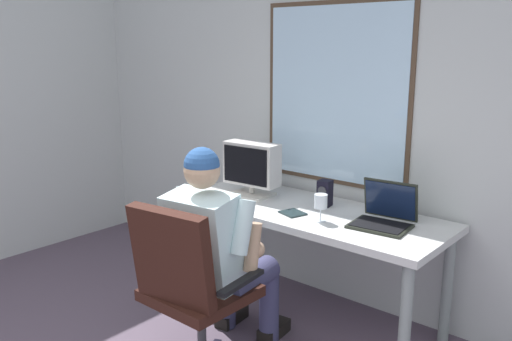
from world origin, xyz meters
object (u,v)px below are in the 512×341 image
object	(u,v)px
desk_speaker	(325,193)
crt_monitor	(252,166)
person_seated	(217,248)
office_chair	(187,280)
desk	(307,221)
wine_glass	(321,203)
laptop	(385,214)
cd_case	(293,213)

from	to	relation	value
desk_speaker	crt_monitor	bearing A→B (deg)	-167.02
person_seated	crt_monitor	distance (m)	0.85
office_chair	desk_speaker	size ratio (longest dim) A/B	5.75
desk	wine_glass	world-z (taller)	wine_glass
desk	person_seated	distance (m)	0.71
desk	desk_speaker	world-z (taller)	desk_speaker
person_seated	crt_monitor	bearing A→B (deg)	117.33
laptop	desk_speaker	distance (m)	0.47
office_chair	person_seated	distance (m)	0.27
crt_monitor	desk_speaker	bearing A→B (deg)	12.98
wine_glass	desk_speaker	distance (m)	0.32
desk	laptop	bearing A→B (deg)	4.58
crt_monitor	wine_glass	size ratio (longest dim) A/B	2.45
desk	crt_monitor	world-z (taller)	crt_monitor
desk	office_chair	xyz separation A→B (m)	(-0.08, -0.96, -0.09)
office_chair	desk	bearing A→B (deg)	85.44
person_seated	cd_case	size ratio (longest dim) A/B	7.19
crt_monitor	office_chair	bearing A→B (deg)	-67.71
office_chair	person_seated	xyz separation A→B (m)	(-0.03, 0.25, 0.09)
wine_glass	desk_speaker	bearing A→B (deg)	118.94
office_chair	desk_speaker	world-z (taller)	office_chair
crt_monitor	desk_speaker	size ratio (longest dim) A/B	2.37
person_seated	cd_case	xyz separation A→B (m)	(0.09, 0.56, 0.09)
desk	person_seated	size ratio (longest dim) A/B	1.44
office_chair	cd_case	bearing A→B (deg)	85.39
laptop	desk_speaker	world-z (taller)	laptop
desk	desk_speaker	bearing A→B (deg)	69.86
wine_glass	desk_speaker	size ratio (longest dim) A/B	0.97
desk	wine_glass	bearing A→B (deg)	-37.09
cd_case	crt_monitor	bearing A→B (deg)	162.29
crt_monitor	cd_case	bearing A→B (deg)	-17.71
cd_case	person_seated	bearing A→B (deg)	-99.33
person_seated	cd_case	distance (m)	0.58
laptop	cd_case	size ratio (longest dim) A/B	2.03
laptop	cd_case	xyz separation A→B (m)	(-0.52, -0.18, -0.06)
desk	cd_case	size ratio (longest dim) A/B	10.36
desk_speaker	cd_case	bearing A→B (deg)	-101.99
laptop	desk_speaker	bearing A→B (deg)	169.72
laptop	desk	bearing A→B (deg)	-175.42
wine_glass	cd_case	size ratio (longest dim) A/B	0.95
desk	wine_glass	distance (m)	0.32
desk_speaker	person_seated	bearing A→B (deg)	-100.19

